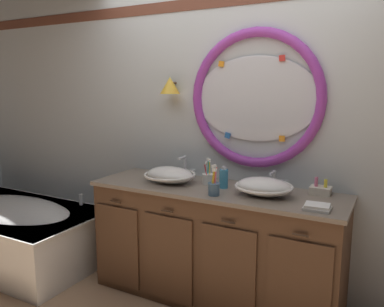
{
  "coord_description": "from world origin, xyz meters",
  "views": [
    {
      "loc": [
        1.22,
        -2.34,
        1.67
      ],
      "look_at": [
        -0.18,
        0.25,
        1.15
      ],
      "focal_mm": 36.08,
      "sensor_mm": 36.0,
      "label": 1
    }
  ],
  "objects_px": {
    "sink_basin_left": "(170,175)",
    "sink_basin_right": "(264,187)",
    "bathtub": "(15,229)",
    "soap_dispenser": "(224,178)",
    "toiletry_basket": "(320,190)",
    "toothbrush_holder_right": "(214,188)",
    "folded_hand_towel": "(317,207)",
    "toothbrush_holder_left": "(208,178)"
  },
  "relations": [
    {
      "from": "soap_dispenser",
      "to": "toiletry_basket",
      "type": "relative_size",
      "value": 1.2
    },
    {
      "from": "sink_basin_left",
      "to": "soap_dispenser",
      "type": "bearing_deg",
      "value": 6.76
    },
    {
      "from": "sink_basin_left",
      "to": "toiletry_basket",
      "type": "bearing_deg",
      "value": 11.34
    },
    {
      "from": "toothbrush_holder_right",
      "to": "toiletry_basket",
      "type": "relative_size",
      "value": 1.52
    },
    {
      "from": "folded_hand_towel",
      "to": "toothbrush_holder_left",
      "type": "bearing_deg",
      "value": 164.7
    },
    {
      "from": "bathtub",
      "to": "folded_hand_towel",
      "type": "xyz_separation_m",
      "value": [
        2.76,
        0.13,
        0.61
      ]
    },
    {
      "from": "toothbrush_holder_left",
      "to": "toothbrush_holder_right",
      "type": "relative_size",
      "value": 0.95
    },
    {
      "from": "toothbrush_holder_right",
      "to": "bathtub",
      "type": "bearing_deg",
      "value": -176.76
    },
    {
      "from": "toothbrush_holder_right",
      "to": "folded_hand_towel",
      "type": "xyz_separation_m",
      "value": [
        0.71,
        0.01,
        -0.04
      ]
    },
    {
      "from": "toothbrush_holder_right",
      "to": "toiletry_basket",
      "type": "height_order",
      "value": "toothbrush_holder_right"
    },
    {
      "from": "sink_basin_right",
      "to": "sink_basin_left",
      "type": "bearing_deg",
      "value": 180.0
    },
    {
      "from": "folded_hand_towel",
      "to": "toiletry_basket",
      "type": "bearing_deg",
      "value": 97.38
    },
    {
      "from": "sink_basin_left",
      "to": "toothbrush_holder_right",
      "type": "distance_m",
      "value": 0.49
    },
    {
      "from": "sink_basin_left",
      "to": "toothbrush_holder_right",
      "type": "bearing_deg",
      "value": -19.07
    },
    {
      "from": "bathtub",
      "to": "soap_dispenser",
      "type": "height_order",
      "value": "soap_dispenser"
    },
    {
      "from": "sink_basin_right",
      "to": "folded_hand_towel",
      "type": "relative_size",
      "value": 2.54
    },
    {
      "from": "toothbrush_holder_left",
      "to": "folded_hand_towel",
      "type": "bearing_deg",
      "value": -15.3
    },
    {
      "from": "sink_basin_right",
      "to": "soap_dispenser",
      "type": "relative_size",
      "value": 2.38
    },
    {
      "from": "sink_basin_left",
      "to": "sink_basin_right",
      "type": "relative_size",
      "value": 1.01
    },
    {
      "from": "sink_basin_right",
      "to": "toothbrush_holder_left",
      "type": "height_order",
      "value": "toothbrush_holder_left"
    },
    {
      "from": "toothbrush_holder_right",
      "to": "soap_dispenser",
      "type": "xyz_separation_m",
      "value": [
        -0.02,
        0.21,
        0.02
      ]
    },
    {
      "from": "soap_dispenser",
      "to": "folded_hand_towel",
      "type": "relative_size",
      "value": 1.07
    },
    {
      "from": "sink_basin_right",
      "to": "soap_dispenser",
      "type": "bearing_deg",
      "value": 170.95
    },
    {
      "from": "sink_basin_right",
      "to": "toiletry_basket",
      "type": "height_order",
      "value": "sink_basin_right"
    },
    {
      "from": "toothbrush_holder_left",
      "to": "soap_dispenser",
      "type": "bearing_deg",
      "value": -14.87
    },
    {
      "from": "toiletry_basket",
      "to": "bathtub",
      "type": "bearing_deg",
      "value": -169.48
    },
    {
      "from": "bathtub",
      "to": "toothbrush_holder_left",
      "type": "xyz_separation_m",
      "value": [
        1.88,
        0.37,
        0.64
      ]
    },
    {
      "from": "bathtub",
      "to": "sink_basin_right",
      "type": "distance_m",
      "value": 2.47
    },
    {
      "from": "folded_hand_towel",
      "to": "toiletry_basket",
      "type": "distance_m",
      "value": 0.38
    },
    {
      "from": "sink_basin_left",
      "to": "toiletry_basket",
      "type": "distance_m",
      "value": 1.15
    },
    {
      "from": "toothbrush_holder_left",
      "to": "soap_dispenser",
      "type": "xyz_separation_m",
      "value": [
        0.15,
        -0.04,
        0.03
      ]
    },
    {
      "from": "sink_basin_right",
      "to": "toothbrush_holder_left",
      "type": "distance_m",
      "value": 0.5
    },
    {
      "from": "soap_dispenser",
      "to": "folded_hand_towel",
      "type": "distance_m",
      "value": 0.76
    },
    {
      "from": "bathtub",
      "to": "toothbrush_holder_left",
      "type": "height_order",
      "value": "toothbrush_holder_left"
    },
    {
      "from": "toiletry_basket",
      "to": "soap_dispenser",
      "type": "bearing_deg",
      "value": -165.72
    },
    {
      "from": "bathtub",
      "to": "toiletry_basket",
      "type": "height_order",
      "value": "toiletry_basket"
    },
    {
      "from": "soap_dispenser",
      "to": "toiletry_basket",
      "type": "height_order",
      "value": "soap_dispenser"
    },
    {
      "from": "bathtub",
      "to": "folded_hand_towel",
      "type": "relative_size",
      "value": 10.6
    },
    {
      "from": "bathtub",
      "to": "toiletry_basket",
      "type": "bearing_deg",
      "value": 10.52
    },
    {
      "from": "folded_hand_towel",
      "to": "toiletry_basket",
      "type": "relative_size",
      "value": 1.12
    },
    {
      "from": "bathtub",
      "to": "sink_basin_right",
      "type": "relative_size",
      "value": 4.18
    },
    {
      "from": "bathtub",
      "to": "soap_dispenser",
      "type": "bearing_deg",
      "value": 9.24
    }
  ]
}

